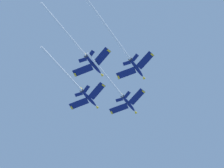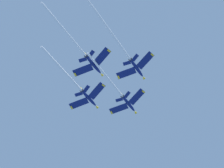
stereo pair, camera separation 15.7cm
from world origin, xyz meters
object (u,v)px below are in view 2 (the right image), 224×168
(jet_lead, at_px, (120,93))
(jet_left_wing, at_px, (78,87))
(jet_slot, at_px, (84,54))
(jet_right_wing, at_px, (125,52))

(jet_lead, height_order, jet_left_wing, jet_lead)
(jet_lead, relative_size, jet_slot, 0.98)
(jet_lead, bearing_deg, jet_left_wing, -174.26)
(jet_left_wing, relative_size, jet_slot, 0.97)
(jet_lead, bearing_deg, jet_right_wing, -91.49)
(jet_left_wing, relative_size, jet_right_wing, 0.87)
(jet_slot, bearing_deg, jet_right_wing, -6.96)
(jet_left_wing, xyz_separation_m, jet_right_wing, (19.39, -18.79, -0.41))
(jet_lead, distance_m, jet_left_wing, 20.60)
(jet_right_wing, distance_m, jet_slot, 18.71)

